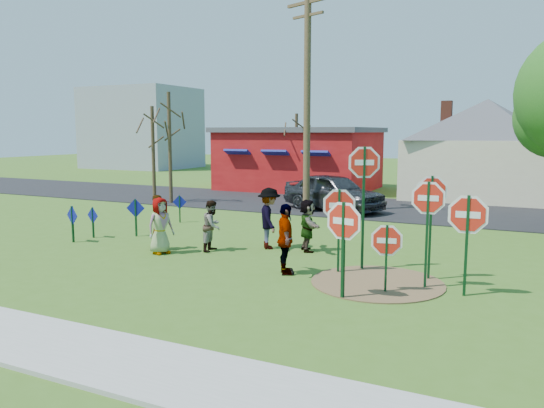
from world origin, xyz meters
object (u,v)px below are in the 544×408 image
(person_a, at_px, (160,226))
(stop_sign_c, at_px, (428,210))
(stop_sign_b, at_px, (364,176))
(person_b, at_px, (159,222))
(stop_sign_d, at_px, (431,201))
(suv, at_px, (334,192))
(utility_pole, at_px, (307,97))
(stop_sign_a, at_px, (344,229))

(person_a, bearing_deg, stop_sign_c, -69.73)
(stop_sign_b, bearing_deg, person_b, 156.70)
(stop_sign_b, bearing_deg, stop_sign_d, -34.66)
(person_b, bearing_deg, stop_sign_b, -92.21)
(stop_sign_c, distance_m, suv, 12.21)
(stop_sign_b, distance_m, utility_pole, 10.29)
(stop_sign_c, relative_size, stop_sign_d, 0.97)
(stop_sign_c, bearing_deg, stop_sign_b, 146.41)
(stop_sign_b, height_order, utility_pole, utility_pole)
(person_a, bearing_deg, person_b, 61.79)
(suv, bearing_deg, stop_sign_b, -136.08)
(person_a, bearing_deg, stop_sign_a, -84.21)
(suv, bearing_deg, stop_sign_c, -130.12)
(stop_sign_c, relative_size, suv, 0.53)
(stop_sign_c, relative_size, person_b, 1.55)
(suv, bearing_deg, person_a, -169.40)
(stop_sign_c, relative_size, person_a, 1.56)
(stop_sign_d, height_order, person_b, stop_sign_d)
(stop_sign_c, height_order, utility_pole, utility_pole)
(stop_sign_b, relative_size, person_b, 1.99)
(stop_sign_b, bearing_deg, utility_pole, 93.65)
(utility_pole, bearing_deg, stop_sign_b, -59.34)
(person_a, xyz_separation_m, person_b, (-0.35, 0.42, 0.00))
(stop_sign_d, height_order, utility_pole, utility_pole)
(stop_sign_d, relative_size, person_a, 1.60)
(person_a, bearing_deg, utility_pole, 16.13)
(person_a, height_order, utility_pole, utility_pole)
(stop_sign_b, height_order, stop_sign_d, stop_sign_b)
(person_b, bearing_deg, stop_sign_d, -94.70)
(stop_sign_a, distance_m, stop_sign_b, 2.80)
(person_a, height_order, suv, suv)
(stop_sign_a, xyz_separation_m, suv, (-4.46, 12.22, -0.66))
(stop_sign_c, bearing_deg, stop_sign_a, -137.39)
(person_b, xyz_separation_m, suv, (2.19, 10.01, 0.04))
(stop_sign_b, bearing_deg, stop_sign_a, -110.03)
(stop_sign_a, bearing_deg, suv, 121.69)
(person_a, bearing_deg, stop_sign_d, -63.99)
(utility_pole, bearing_deg, person_b, -97.99)
(stop_sign_d, bearing_deg, stop_sign_b, 156.41)
(person_b, height_order, utility_pole, utility_pole)
(stop_sign_b, xyz_separation_m, utility_pole, (-5.07, 8.55, 2.66))
(stop_sign_d, height_order, suv, stop_sign_d)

